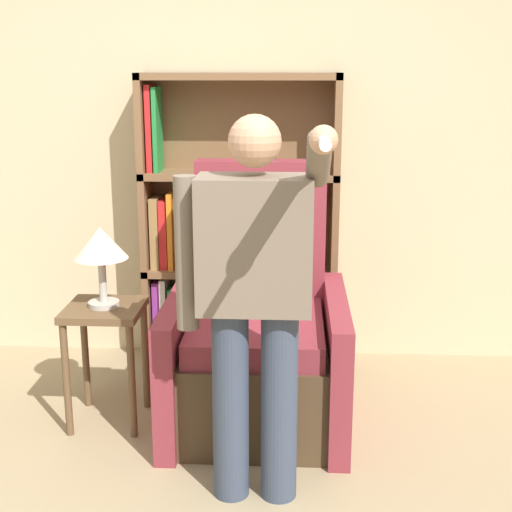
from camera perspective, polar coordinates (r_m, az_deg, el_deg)
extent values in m
cube|color=beige|center=(4.31, -2.80, 10.12)|extent=(8.00, 0.06, 2.80)
cube|color=brown|center=(4.28, -8.72, 2.66)|extent=(0.04, 0.28, 1.73)
cube|color=brown|center=(4.19, 6.27, 2.50)|extent=(0.04, 0.28, 1.73)
cube|color=brown|center=(4.33, -1.17, 2.97)|extent=(1.15, 0.01, 1.73)
cube|color=brown|center=(4.45, -1.24, -8.06)|extent=(1.15, 0.28, 0.04)
cube|color=brown|center=(4.27, -1.28, -1.18)|extent=(1.15, 0.28, 0.04)
cube|color=brown|center=(4.15, -1.32, 6.49)|extent=(1.15, 0.28, 0.04)
cube|color=brown|center=(4.11, -1.37, 14.18)|extent=(1.15, 0.28, 0.04)
cube|color=purple|center=(4.43, -7.75, -4.80)|extent=(0.05, 0.18, 0.47)
cube|color=white|center=(4.41, -7.20, -4.68)|extent=(0.04, 0.23, 0.49)
cube|color=#238438|center=(4.41, -6.48, -5.07)|extent=(0.06, 0.21, 0.43)
cube|color=#9E7A47|center=(4.28, -7.98, 1.91)|extent=(0.05, 0.18, 0.42)
cube|color=red|center=(4.27, -7.29, 1.82)|extent=(0.04, 0.18, 0.41)
cube|color=orange|center=(4.26, -6.70, 2.10)|extent=(0.03, 0.22, 0.45)
cube|color=red|center=(4.19, -8.39, 10.06)|extent=(0.03, 0.19, 0.49)
cube|color=#238438|center=(4.18, -7.88, 10.00)|extent=(0.03, 0.20, 0.48)
cube|color=#4C3823|center=(3.65, 0.08, -9.93)|extent=(0.69, 0.87, 0.44)
cube|color=maroon|center=(3.50, 0.04, -6.02)|extent=(0.65, 0.75, 0.12)
cube|color=maroon|center=(3.84, 0.39, -0.23)|extent=(0.69, 0.16, 1.06)
cube|color=maroon|center=(3.65, -6.16, -8.20)|extent=(0.10, 0.95, 0.66)
cube|color=maroon|center=(3.61, 6.38, -8.46)|extent=(0.10, 0.95, 0.66)
cylinder|color=#384256|center=(2.99, -2.04, -11.76)|extent=(0.15, 0.15, 0.83)
cylinder|color=#384256|center=(2.98, 1.87, -11.85)|extent=(0.15, 0.15, 0.83)
cube|color=#756656|center=(2.74, -0.10, 0.94)|extent=(0.44, 0.24, 0.53)
sphere|color=tan|center=(2.68, -0.10, 9.17)|extent=(0.20, 0.20, 0.20)
cylinder|color=#756656|center=(2.78, -5.59, 0.18)|extent=(0.09, 0.09, 0.61)
cylinder|color=#756656|center=(2.57, 5.05, 7.75)|extent=(0.09, 0.28, 0.23)
cylinder|color=#756656|center=(2.31, 5.29, 9.27)|extent=(0.08, 0.27, 0.10)
sphere|color=tan|center=(2.18, 5.42, 9.25)|extent=(0.09, 0.09, 0.09)
cylinder|color=white|center=(2.09, 5.52, 9.00)|extent=(0.04, 0.15, 0.04)
cube|color=brown|center=(3.60, -12.05, -4.22)|extent=(0.38, 0.38, 0.04)
cylinder|color=brown|center=(3.61, -14.92, -9.57)|extent=(0.04, 0.04, 0.58)
cylinder|color=brown|center=(3.53, -9.91, -9.87)|extent=(0.04, 0.04, 0.58)
cylinder|color=brown|center=(3.89, -13.49, -7.68)|extent=(0.04, 0.04, 0.58)
cylinder|color=brown|center=(3.81, -8.84, -7.90)|extent=(0.04, 0.04, 0.58)
cylinder|color=#B7B2A8|center=(3.59, -12.07, -3.76)|extent=(0.15, 0.15, 0.02)
cylinder|color=#B7B2A8|center=(3.55, -12.18, -1.89)|extent=(0.04, 0.04, 0.22)
cone|color=beige|center=(3.50, -12.34, 1.04)|extent=(0.26, 0.26, 0.15)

